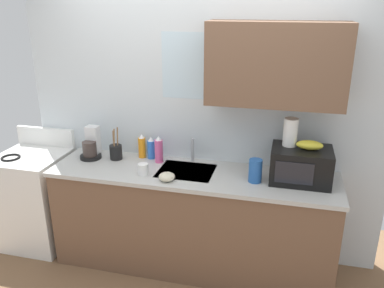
{
  "coord_description": "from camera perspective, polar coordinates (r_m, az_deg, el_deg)",
  "views": [
    {
      "loc": [
        0.72,
        -2.88,
        2.24
      ],
      "look_at": [
        0.0,
        0.0,
        1.15
      ],
      "focal_mm": 36.71,
      "sensor_mm": 36.0,
      "label": 1
    }
  ],
  "objects": [
    {
      "name": "cereal_canister",
      "position": [
        3.1,
        9.18,
        -3.85
      ],
      "size": [
        0.1,
        0.1,
        0.18
      ],
      "primitive_type": "cylinder",
      "color": "#2659A5",
      "rests_on": "counter_unit"
    },
    {
      "name": "counter_unit",
      "position": [
        3.46,
        -0.02,
        -10.8
      ],
      "size": [
        2.39,
        0.63,
        0.9
      ],
      "color": "brown",
      "rests_on": "ground"
    },
    {
      "name": "paper_towel_roll",
      "position": [
        3.13,
        14.1,
        1.68
      ],
      "size": [
        0.11,
        0.11,
        0.22
      ],
      "primitive_type": "cylinder",
      "color": "white",
      "rests_on": "microwave"
    },
    {
      "name": "dish_soap_bottle_blue",
      "position": [
        3.53,
        -5.95,
        -0.64
      ],
      "size": [
        0.07,
        0.07,
        0.2
      ],
      "color": "blue",
      "rests_on": "counter_unit"
    },
    {
      "name": "banana_bunch",
      "position": [
        3.11,
        16.73,
        -0.14
      ],
      "size": [
        0.2,
        0.11,
        0.07
      ],
      "primitive_type": "ellipsoid",
      "color": "gold",
      "rests_on": "microwave"
    },
    {
      "name": "stove_range",
      "position": [
        4.07,
        -21.71,
        -7.33
      ],
      "size": [
        0.6,
        0.6,
        1.08
      ],
      "color": "white",
      "rests_on": "ground"
    },
    {
      "name": "microwave",
      "position": [
        3.17,
        15.51,
        -2.96
      ],
      "size": [
        0.46,
        0.35,
        0.27
      ],
      "color": "black",
      "rests_on": "counter_unit"
    },
    {
      "name": "sink_faucet",
      "position": [
        3.44,
        0.08,
        -0.84
      ],
      "size": [
        0.03,
        0.03,
        0.21
      ],
      "primitive_type": "cylinder",
      "color": "#B2B5BA",
      "rests_on": "counter_unit"
    },
    {
      "name": "mug_white",
      "position": [
        3.22,
        -7.11,
        -3.66
      ],
      "size": [
        0.08,
        0.08,
        0.09
      ],
      "primitive_type": "cylinder",
      "color": "white",
      "rests_on": "counter_unit"
    },
    {
      "name": "utensil_crock",
      "position": [
        3.57,
        -11.0,
        -1.07
      ],
      "size": [
        0.11,
        0.11,
        0.3
      ],
      "color": "black",
      "rests_on": "counter_unit"
    },
    {
      "name": "small_bowl",
      "position": [
        3.11,
        -3.68,
        -4.76
      ],
      "size": [
        0.13,
        0.13,
        0.06
      ],
      "primitive_type": "ellipsoid",
      "color": "beige",
      "rests_on": "counter_unit"
    },
    {
      "name": "coffee_maker",
      "position": [
        3.64,
        -14.4,
        -0.31
      ],
      "size": [
        0.19,
        0.21,
        0.28
      ],
      "color": "black",
      "rests_on": "counter_unit"
    },
    {
      "name": "dish_soap_bottle_orange",
      "position": [
        3.56,
        -7.29,
        -0.37
      ],
      "size": [
        0.07,
        0.07,
        0.22
      ],
      "color": "orange",
      "rests_on": "counter_unit"
    },
    {
      "name": "dish_soap_bottle_pink",
      "position": [
        3.43,
        -4.84,
        -0.88
      ],
      "size": [
        0.07,
        0.07,
        0.24
      ],
      "color": "#E55999",
      "rests_on": "counter_unit"
    },
    {
      "name": "kitchen_wall_assembly",
      "position": [
        3.36,
        3.35,
        5.01
      ],
      "size": [
        3.16,
        0.42,
        2.5
      ],
      "color": "silver",
      "rests_on": "ground"
    }
  ]
}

